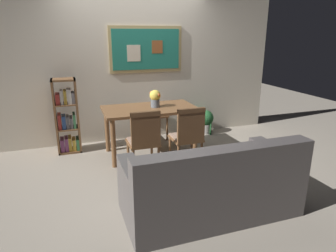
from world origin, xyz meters
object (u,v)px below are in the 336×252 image
dining_chair_near_left (144,138)px  leather_couch (212,187)px  dining_table (150,115)px  dining_chair_far_right (154,109)px  potted_ivy (206,121)px  flower_vase (155,98)px  bookshelf (67,119)px  dining_chair_near_right (188,133)px

dining_chair_near_left → leather_couch: bearing=-68.8°
leather_couch → dining_table: bearing=94.6°
dining_chair_far_right → potted_ivy: (0.99, -0.11, -0.30)m
dining_table → flower_vase: bearing=11.2°
bookshelf → potted_ivy: (2.49, 0.14, -0.31)m
leather_couch → dining_chair_near_left: bearing=111.2°
dining_chair_far_right → potted_ivy: size_ratio=1.74×
potted_ivy → dining_chair_near_right: bearing=-124.3°
dining_chair_near_right → flower_vase: flower_vase is taller
dining_table → dining_chair_near_left: (-0.28, -0.72, -0.11)m
dining_chair_near_left → bookshelf: size_ratio=0.77×
dining_chair_near_right → flower_vase: (-0.23, 0.76, 0.36)m
dining_chair_near_right → flower_vase: bearing=107.0°
dining_table → dining_chair_far_right: 0.81m
dining_chair_far_right → bookshelf: bookshelf is taller
leather_couch → dining_chair_near_right: bearing=80.6°
dining_chair_far_right → potted_ivy: dining_chair_far_right is taller
dining_chair_near_left → flower_vase: bearing=63.1°
dining_chair_far_right → dining_chair_near_right: 1.50m
dining_table → potted_ivy: size_ratio=2.71×
bookshelf → potted_ivy: bearing=3.1°
dining_chair_far_right → leather_couch: dining_chair_far_right is taller
dining_table → dining_chair_near_right: 0.82m
leather_couch → flower_vase: (-0.05, 1.84, 0.59)m
bookshelf → leather_couch: bearing=-59.7°
dining_chair_far_right → dining_chair_near_right: size_ratio=1.00×
leather_couch → potted_ivy: size_ratio=3.45×
potted_ivy → flower_vase: (-1.18, -0.63, 0.66)m
dining_chair_near_left → potted_ivy: dining_chair_near_left is taller
dining_chair_near_left → flower_vase: (0.37, 0.74, 0.36)m
dining_chair_near_right → bookshelf: (-1.54, 1.26, 0.01)m
dining_chair_far_right → potted_ivy: bearing=-6.1°
dining_chair_near_left → flower_vase: 0.90m
dining_chair_near_left → dining_chair_near_right: bearing=-2.7°
dining_chair_near_right → bookshelf: bearing=140.8°
dining_chair_near_right → potted_ivy: size_ratio=1.74×
flower_vase → dining_chair_near_left: bearing=-116.9°
dining_chair_near_right → leather_couch: (-0.18, -1.08, -0.23)m
leather_couch → potted_ivy: leather_couch is taller
dining_table → bookshelf: (-1.22, 0.51, -0.10)m
potted_ivy → flower_vase: bearing=-152.1°
dining_chair_far_right → leather_couch: bearing=-93.0°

